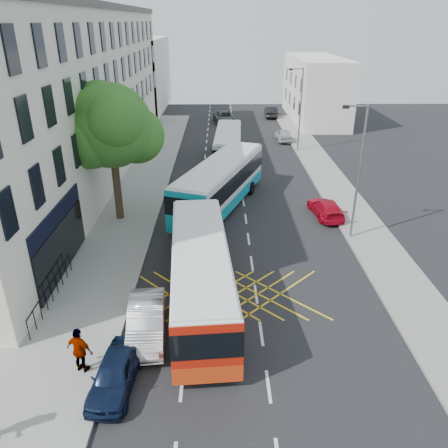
{
  "coord_description": "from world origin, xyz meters",
  "views": [
    {
      "loc": [
        -1.77,
        -12.02,
        12.24
      ],
      "look_at": [
        -1.54,
        9.48,
        2.2
      ],
      "focal_mm": 35.0,
      "sensor_mm": 36.0,
      "label": 1
    }
  ],
  "objects_px": {
    "street_tree": "(110,127)",
    "distant_car_silver": "(284,135)",
    "bus_near": "(201,273)",
    "bus_far": "(228,145)",
    "bus_mid": "(220,184)",
    "lamp_near": "(358,167)",
    "lamp_far": "(300,105)",
    "parked_car_blue": "(115,373)",
    "parked_car_silver": "(146,321)",
    "distant_car_dark": "(271,112)",
    "pedestrian_far": "(80,350)",
    "red_hatchback": "(326,208)",
    "distant_car_grey": "(224,117)"
  },
  "relations": [
    {
      "from": "bus_near",
      "to": "red_hatchback",
      "type": "distance_m",
      "value": 13.07
    },
    {
      "from": "lamp_near",
      "to": "parked_car_silver",
      "type": "relative_size",
      "value": 1.86
    },
    {
      "from": "lamp_far",
      "to": "bus_far",
      "type": "distance_m",
      "value": 8.47
    },
    {
      "from": "street_tree",
      "to": "bus_mid",
      "type": "relative_size",
      "value": 0.73
    },
    {
      "from": "lamp_near",
      "to": "red_hatchback",
      "type": "bearing_deg",
      "value": 101.43
    },
    {
      "from": "lamp_far",
      "to": "distant_car_silver",
      "type": "height_order",
      "value": "lamp_far"
    },
    {
      "from": "lamp_near",
      "to": "pedestrian_far",
      "type": "relative_size",
      "value": 4.17
    },
    {
      "from": "bus_near",
      "to": "bus_far",
      "type": "relative_size",
      "value": 1.09
    },
    {
      "from": "street_tree",
      "to": "lamp_far",
      "type": "distance_m",
      "value": 22.57
    },
    {
      "from": "bus_mid",
      "to": "red_hatchback",
      "type": "bearing_deg",
      "value": 7.26
    },
    {
      "from": "parked_car_silver",
      "to": "distant_car_silver",
      "type": "xyz_separation_m",
      "value": [
        10.28,
        33.2,
        -0.05
      ]
    },
    {
      "from": "distant_car_silver",
      "to": "pedestrian_far",
      "type": "relative_size",
      "value": 2.02
    },
    {
      "from": "parked_car_silver",
      "to": "distant_car_silver",
      "type": "bearing_deg",
      "value": 66.98
    },
    {
      "from": "bus_far",
      "to": "distant_car_grey",
      "type": "bearing_deg",
      "value": 93.41
    },
    {
      "from": "bus_mid",
      "to": "parked_car_silver",
      "type": "distance_m",
      "value": 14.6
    },
    {
      "from": "distant_car_dark",
      "to": "pedestrian_far",
      "type": "xyz_separation_m",
      "value": [
        -12.41,
        -48.77,
        0.37
      ]
    },
    {
      "from": "bus_far",
      "to": "red_hatchback",
      "type": "bearing_deg",
      "value": -61.19
    },
    {
      "from": "lamp_near",
      "to": "lamp_far",
      "type": "bearing_deg",
      "value": 90.0
    },
    {
      "from": "bus_mid",
      "to": "distant_car_grey",
      "type": "xyz_separation_m",
      "value": [
        0.6,
        28.46,
        -1.02
      ]
    },
    {
      "from": "bus_mid",
      "to": "pedestrian_far",
      "type": "relative_size",
      "value": 6.27
    },
    {
      "from": "pedestrian_far",
      "to": "parked_car_silver",
      "type": "bearing_deg",
      "value": -111.92
    },
    {
      "from": "parked_car_silver",
      "to": "distant_car_dark",
      "type": "xyz_separation_m",
      "value": [
        10.31,
        46.53,
        0.03
      ]
    },
    {
      "from": "street_tree",
      "to": "distant_car_silver",
      "type": "height_order",
      "value": "street_tree"
    },
    {
      "from": "distant_car_grey",
      "to": "distant_car_dark",
      "type": "distance_m",
      "value": 7.59
    },
    {
      "from": "bus_mid",
      "to": "bus_far",
      "type": "distance_m",
      "value": 11.5
    },
    {
      "from": "parked_car_silver",
      "to": "distant_car_dark",
      "type": "bearing_deg",
      "value": 71.68
    },
    {
      "from": "street_tree",
      "to": "distant_car_grey",
      "type": "relative_size",
      "value": 1.67
    },
    {
      "from": "bus_mid",
      "to": "pedestrian_far",
      "type": "height_order",
      "value": "bus_mid"
    },
    {
      "from": "distant_car_grey",
      "to": "street_tree",
      "type": "bearing_deg",
      "value": -111.34
    },
    {
      "from": "parked_car_silver",
      "to": "distant_car_dark",
      "type": "height_order",
      "value": "distant_car_dark"
    },
    {
      "from": "parked_car_blue",
      "to": "parked_car_silver",
      "type": "distance_m",
      "value": 2.99
    },
    {
      "from": "lamp_near",
      "to": "parked_car_silver",
      "type": "height_order",
      "value": "lamp_near"
    },
    {
      "from": "parked_car_blue",
      "to": "distant_car_grey",
      "type": "distance_m",
      "value": 45.8
    },
    {
      "from": "lamp_far",
      "to": "distant_car_dark",
      "type": "distance_m",
      "value": 17.96
    },
    {
      "from": "lamp_far",
      "to": "parked_car_blue",
      "type": "bearing_deg",
      "value": -110.28
    },
    {
      "from": "parked_car_blue",
      "to": "parked_car_silver",
      "type": "height_order",
      "value": "parked_car_silver"
    },
    {
      "from": "red_hatchback",
      "to": "distant_car_dark",
      "type": "bearing_deg",
      "value": -96.33
    },
    {
      "from": "bus_far",
      "to": "distant_car_dark",
      "type": "distance_m",
      "value": 21.81
    },
    {
      "from": "bus_near",
      "to": "parked_car_silver",
      "type": "bearing_deg",
      "value": -138.71
    },
    {
      "from": "street_tree",
      "to": "lamp_far",
      "type": "relative_size",
      "value": 1.1
    },
    {
      "from": "lamp_near",
      "to": "bus_far",
      "type": "height_order",
      "value": "lamp_near"
    },
    {
      "from": "pedestrian_far",
      "to": "street_tree",
      "type": "bearing_deg",
      "value": -62.6
    },
    {
      "from": "parked_car_blue",
      "to": "red_hatchback",
      "type": "xyz_separation_m",
      "value": [
        11.1,
        15.37,
        -0.02
      ]
    },
    {
      "from": "parked_car_blue",
      "to": "distant_car_grey",
      "type": "height_order",
      "value": "distant_car_grey"
    },
    {
      "from": "bus_mid",
      "to": "distant_car_dark",
      "type": "xyz_separation_m",
      "value": [
        7.14,
        32.32,
        -1.02
      ]
    },
    {
      "from": "lamp_far",
      "to": "bus_mid",
      "type": "bearing_deg",
      "value": -118.16
    },
    {
      "from": "red_hatchback",
      "to": "distant_car_grey",
      "type": "bearing_deg",
      "value": -84.11
    },
    {
      "from": "bus_far",
      "to": "red_hatchback",
      "type": "relative_size",
      "value": 2.53
    },
    {
      "from": "lamp_near",
      "to": "pedestrian_far",
      "type": "bearing_deg",
      "value": -139.55
    },
    {
      "from": "bus_near",
      "to": "bus_far",
      "type": "height_order",
      "value": "bus_near"
    }
  ]
}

